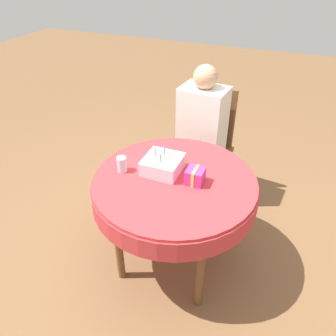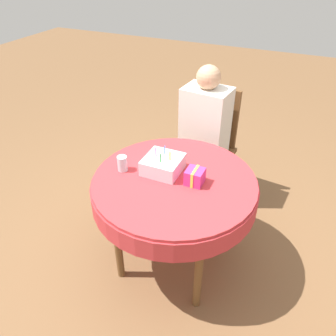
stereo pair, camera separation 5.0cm
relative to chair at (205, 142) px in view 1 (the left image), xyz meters
name	(u,v)px [view 1 (the left image)]	position (x,y,z in m)	size (l,w,h in m)	color
ground_plane	(173,258)	(0.06, -0.89, -0.51)	(12.00, 12.00, 0.00)	brown
dining_table	(174,190)	(0.06, -0.89, 0.14)	(1.04, 1.04, 0.74)	#BC3338
chair	(205,142)	(0.00, 0.00, 0.00)	(0.50, 0.50, 0.97)	brown
person	(201,125)	(-0.01, -0.10, 0.21)	(0.38, 0.38, 1.20)	tan
birthday_cake	(163,164)	(-0.04, -0.83, 0.28)	(0.23, 0.23, 0.16)	silver
drinking_glass	(122,164)	(-0.28, -0.93, 0.28)	(0.06, 0.06, 0.10)	silver
gift_box	(195,176)	(0.19, -0.87, 0.27)	(0.11, 0.11, 0.10)	#D13384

